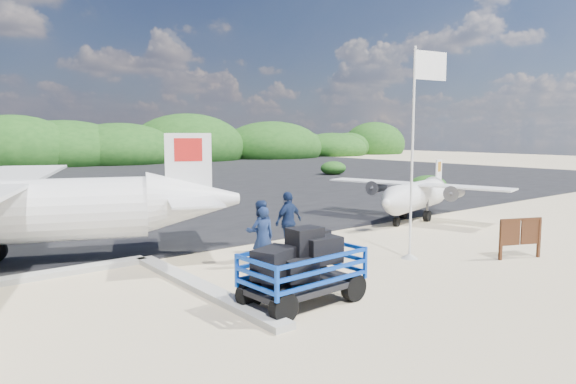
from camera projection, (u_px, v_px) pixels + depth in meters
name	position (u px, v px, depth m)	size (l,w,h in m)	color
ground	(369.00, 272.00, 14.31)	(160.00, 160.00, 0.00)	beige
asphalt_apron	(68.00, 185.00, 37.77)	(90.00, 50.00, 0.04)	#B2B2B2
vegetation_band	(5.00, 167.00, 57.32)	(124.00, 8.00, 4.40)	#B2B2B2
baggage_cart	(303.00, 304.00, 11.63)	(2.97, 1.70, 1.48)	#0C41C1
flagpole	(409.00, 258.00, 15.87)	(1.28, 0.53, 6.42)	white
signboard	(519.00, 259.00, 15.83)	(1.57, 0.15, 1.29)	#4E2B16
crew_a	(263.00, 237.00, 14.69)	(0.65, 0.43, 1.78)	#132249
crew_b	(260.00, 231.00, 15.35)	(0.91, 0.71, 1.87)	#132249
crew_c	(288.00, 222.00, 16.71)	(1.16, 0.48, 1.97)	#132249
aircraft_large	(259.00, 179.00, 42.98)	(16.32, 16.32, 4.90)	#B2B2B2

